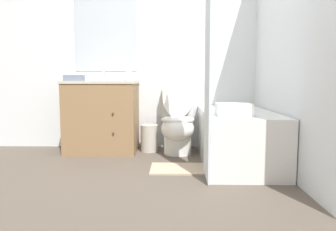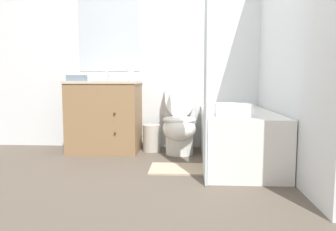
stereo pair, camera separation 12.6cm
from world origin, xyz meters
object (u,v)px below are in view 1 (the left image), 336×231
at_px(bathtub, 236,136).
at_px(hand_towel_folded, 74,78).
at_px(wastebasket, 149,138).
at_px(bath_towel_folded, 234,110).
at_px(tissue_box, 124,78).
at_px(vanity_cabinet, 102,116).
at_px(soap_dispenser, 129,75).
at_px(sink_faucet, 105,78).
at_px(bath_mat, 179,169).
at_px(toilet, 178,124).

xyz_separation_m(bathtub, hand_towel_folded, (-1.76, 0.29, 0.60)).
distance_m(wastebasket, hand_towel_folded, 1.10).
bearing_deg(wastebasket, bath_towel_folded, -48.61).
bearing_deg(tissue_box, vanity_cabinet, -146.67).
distance_m(soap_dispenser, hand_towel_folded, 0.61).
distance_m(sink_faucet, bath_mat, 1.58).
bearing_deg(sink_faucet, wastebasket, -18.20).
xyz_separation_m(sink_faucet, tissue_box, (0.24, -0.05, 0.00)).
height_order(bath_towel_folded, bath_mat, bath_towel_folded).
relative_size(vanity_cabinet, soap_dispenser, 5.15).
relative_size(sink_faucet, soap_dispenser, 0.87).
relative_size(hand_towel_folded, bath_towel_folded, 0.67).
bearing_deg(bath_towel_folded, sink_faucet, 140.92).
bearing_deg(soap_dispenser, sink_faucet, 146.36).
xyz_separation_m(vanity_cabinet, sink_faucet, (-0.00, 0.21, 0.44)).
height_order(tissue_box, soap_dispenser, soap_dispenser).
xyz_separation_m(vanity_cabinet, hand_towel_folded, (-0.27, -0.17, 0.44)).
xyz_separation_m(wastebasket, tissue_box, (-0.31, 0.13, 0.72)).
bearing_deg(sink_faucet, tissue_box, -11.70).
distance_m(vanity_cabinet, sink_faucet, 0.49).
xyz_separation_m(bathtub, bath_mat, (-0.60, -0.30, -0.26)).
distance_m(vanity_cabinet, hand_towel_folded, 0.54).
bearing_deg(bathtub, vanity_cabinet, 162.63).
bearing_deg(vanity_cabinet, toilet, -4.15).
relative_size(sink_faucet, bathtub, 0.09).
distance_m(sink_faucet, wastebasket, 0.92).
height_order(soap_dispenser, bath_mat, soap_dispenser).
height_order(sink_faucet, soap_dispenser, soap_dispenser).
xyz_separation_m(vanity_cabinet, wastebasket, (0.55, 0.03, -0.27)).
bearing_deg(bathtub, hand_towel_folded, 170.48).
xyz_separation_m(wastebasket, bath_towel_folded, (0.83, -0.94, 0.43)).
bearing_deg(wastebasket, bathtub, -27.78).
relative_size(wastebasket, hand_towel_folded, 1.54).
bearing_deg(bathtub, bath_towel_folded, -104.21).
relative_size(toilet, bath_towel_folded, 2.81).
height_order(vanity_cabinet, soap_dispenser, soap_dispenser).
bearing_deg(tissue_box, toilet, -19.16).
height_order(toilet, hand_towel_folded, hand_towel_folded).
height_order(soap_dispenser, hand_towel_folded, soap_dispenser).
relative_size(sink_faucet, bath_towel_folded, 0.46).
height_order(toilet, soap_dispenser, soap_dispenser).
relative_size(soap_dispenser, bath_towel_folded, 0.53).
xyz_separation_m(wastebasket, hand_towel_folded, (-0.82, -0.20, 0.71)).
bearing_deg(hand_towel_folded, bath_mat, -27.25).
relative_size(sink_faucet, tissue_box, 1.01).
height_order(sink_faucet, bath_towel_folded, sink_faucet).
relative_size(vanity_cabinet, bath_towel_folded, 2.72).
distance_m(sink_faucet, bath_towel_folded, 1.80).
bearing_deg(toilet, vanity_cabinet, 175.85).
xyz_separation_m(bathtub, soap_dispenser, (-1.17, 0.46, 0.64)).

